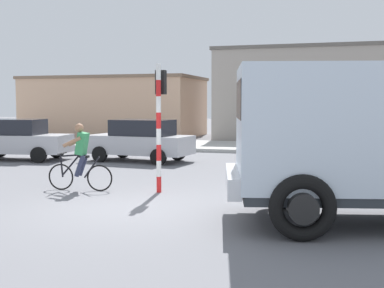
{
  "coord_description": "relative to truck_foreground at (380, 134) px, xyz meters",
  "views": [
    {
      "loc": [
        4.22,
        -9.73,
        2.24
      ],
      "look_at": [
        0.64,
        2.5,
        1.2
      ],
      "focal_mm": 47.33,
      "sensor_mm": 36.0,
      "label": 1
    }
  ],
  "objects": [
    {
      "name": "sidewalk_far",
      "position": [
        -4.92,
        14.73,
        -1.59
      ],
      "size": [
        80.0,
        5.0,
        0.16
      ],
      "primitive_type": "cube",
      "color": "#ADADA8",
      "rests_on": "ground"
    },
    {
      "name": "traffic_light_pole",
      "position": [
        -5.02,
        2.07,
        0.4
      ],
      "size": [
        0.24,
        0.43,
        3.2
      ],
      "color": "red",
      "rests_on": "ground"
    },
    {
      "name": "building_mid_block",
      "position": [
        -2.37,
        20.43,
        1.02
      ],
      "size": [
        10.71,
        5.56,
        5.37
      ],
      "color": "#9E9389",
      "rests_on": "ground"
    },
    {
      "name": "car_red_near",
      "position": [
        -8.02,
        8.15,
        -0.85
      ],
      "size": [
        4.17,
        2.22,
        1.6
      ],
      "color": "#B7B7BC",
      "rests_on": "ground"
    },
    {
      "name": "ground_plane",
      "position": [
        -4.92,
        -0.08,
        -1.67
      ],
      "size": [
        120.0,
        120.0,
        0.0
      ],
      "primitive_type": "plane",
      "color": "slate"
    },
    {
      "name": "building_corner_left",
      "position": [
        -15.43,
        21.94,
        0.33
      ],
      "size": [
        11.5,
        6.43,
        3.98
      ],
      "color": "tan",
      "rests_on": "ground"
    },
    {
      "name": "car_white_mid",
      "position": [
        -12.87,
        7.26,
        -0.85
      ],
      "size": [
        4.2,
        2.31,
        1.6
      ],
      "color": "#B7B7BC",
      "rests_on": "ground"
    },
    {
      "name": "pedestrian_near_kerb",
      "position": [
        -1.57,
        9.45,
        -0.82
      ],
      "size": [
        0.34,
        0.22,
        1.62
      ],
      "color": "#2D334C",
      "rests_on": "ground"
    },
    {
      "name": "cyclist",
      "position": [
        -7.02,
        1.65,
        -0.8
      ],
      "size": [
        1.73,
        0.51,
        1.72
      ],
      "color": "black",
      "rests_on": "ground"
    },
    {
      "name": "truck_foreground",
      "position": [
        0.0,
        0.0,
        0.0
      ],
      "size": [
        5.83,
        3.71,
        2.9
      ],
      "color": "silver",
      "rests_on": "ground"
    }
  ]
}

